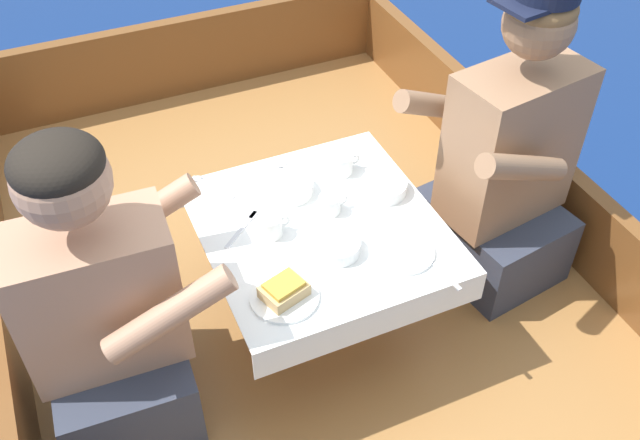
{
  "coord_description": "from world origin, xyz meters",
  "views": [
    {
      "loc": [
        -0.61,
        -1.48,
        2.18
      ],
      "look_at": [
        0.0,
        -0.09,
        0.78
      ],
      "focal_mm": 40.0,
      "sensor_mm": 36.0,
      "label": 1
    }
  ],
  "objects": [
    {
      "name": "utensil_fork_starboard",
      "position": [
        -0.2,
        -0.01,
        0.76
      ],
      "size": [
        0.14,
        0.13,
        0.0
      ],
      "rotation": [
        0.0,
        0.0,
        0.71
      ],
      "color": "silver",
      "rests_on": "cockpit_table"
    },
    {
      "name": "gunwale_port",
      "position": [
        -0.94,
        0.0,
        0.5
      ],
      "size": [
        0.06,
        2.91,
        0.31
      ],
      "primitive_type": "cube",
      "color": "brown",
      "rests_on": "boat_deck"
    },
    {
      "name": "plate_bread",
      "position": [
        0.17,
        -0.29,
        0.76
      ],
      "size": [
        0.18,
        0.18,
        0.01
      ],
      "color": "white",
      "rests_on": "cockpit_table"
    },
    {
      "name": "plate_sandwich",
      "position": [
        -0.2,
        -0.31,
        0.76
      ],
      "size": [
        0.19,
        0.19,
        0.01
      ],
      "color": "white",
      "rests_on": "cockpit_table"
    },
    {
      "name": "ground_plane",
      "position": [
        0.0,
        0.0,
        0.0
      ],
      "size": [
        60.0,
        60.0,
        0.0
      ],
      "primitive_type": "plane",
      "color": "navy"
    },
    {
      "name": "boat_deck",
      "position": [
        0.0,
        0.0,
        0.17
      ],
      "size": [
        1.94,
        2.91,
        0.35
      ],
      "primitive_type": "cube",
      "color": "#9E6B38",
      "rests_on": "ground_plane"
    },
    {
      "name": "sandwich",
      "position": [
        -0.2,
        -0.31,
        0.79
      ],
      "size": [
        0.13,
        0.12,
        0.05
      ],
      "rotation": [
        0.0,
        0.0,
        0.31
      ],
      "color": "tan",
      "rests_on": "plate_sandwich"
    },
    {
      "name": "gunwale_starboard",
      "position": [
        0.94,
        0.0,
        0.5
      ],
      "size": [
        0.06,
        2.91,
        0.31
      ],
      "primitive_type": "cube",
      "color": "brown",
      "rests_on": "boat_deck"
    },
    {
      "name": "utensil_spoon_starboard",
      "position": [
        -0.25,
        0.22,
        0.76
      ],
      "size": [
        0.1,
        0.15,
        0.01
      ],
      "rotation": [
        0.0,
        0.0,
        2.1
      ],
      "color": "silver",
      "rests_on": "cockpit_table"
    },
    {
      "name": "utensil_knife_starboard",
      "position": [
        0.23,
        -0.39,
        0.76
      ],
      "size": [
        0.04,
        0.17,
        0.0
      ],
      "rotation": [
        0.0,
        0.0,
        1.72
      ],
      "color": "silver",
      "rests_on": "cockpit_table"
    },
    {
      "name": "coffee_cup_port",
      "position": [
        0.16,
        0.11,
        0.79
      ],
      "size": [
        0.1,
        0.07,
        0.07
      ],
      "color": "white",
      "rests_on": "cockpit_table"
    },
    {
      "name": "coffee_cup_starboard",
      "position": [
        -0.14,
        -0.07,
        0.79
      ],
      "size": [
        0.1,
        0.07,
        0.06
      ],
      "color": "white",
      "rests_on": "cockpit_table"
    },
    {
      "name": "bowl_starboard_near",
      "position": [
        0.24,
        -0.03,
        0.78
      ],
      "size": [
        0.14,
        0.14,
        0.04
      ],
      "color": "white",
      "rests_on": "cockpit_table"
    },
    {
      "name": "utensil_spoon_center",
      "position": [
        0.03,
        0.18,
        0.76
      ],
      "size": [
        0.12,
        0.14,
        0.01
      ],
      "rotation": [
        0.0,
        0.0,
        2.28
      ],
      "color": "silver",
      "rests_on": "cockpit_table"
    },
    {
      "name": "bow_coaming",
      "position": [
        0.0,
        1.42,
        0.53
      ],
      "size": [
        1.82,
        0.06,
        0.36
      ],
      "primitive_type": "cube",
      "color": "brown",
      "rests_on": "boat_deck"
    },
    {
      "name": "bowl_center_far",
      "position": [
        -0.0,
        -0.21,
        0.78
      ],
      "size": [
        0.13,
        0.13,
        0.04
      ],
      "color": "white",
      "rests_on": "cockpit_table"
    },
    {
      "name": "person_port",
      "position": [
        -0.64,
        -0.17,
        0.74
      ],
      "size": [
        0.54,
        0.46,
        0.96
      ],
      "rotation": [
        0.0,
        0.0,
        -0.05
      ],
      "color": "#333847",
      "rests_on": "boat_deck"
    },
    {
      "name": "cockpit_table",
      "position": [
        0.0,
        -0.09,
        0.71
      ],
      "size": [
        0.68,
        0.72,
        0.41
      ],
      "color": "#B2B2B7",
      "rests_on": "boat_deck"
    },
    {
      "name": "bowl_port_near",
      "position": [
        -0.02,
        0.08,
        0.78
      ],
      "size": [
        0.14,
        0.14,
        0.04
      ],
      "color": "white",
      "rests_on": "cockpit_table"
    },
    {
      "name": "coffee_cup_center",
      "position": [
        0.05,
        -0.05,
        0.79
      ],
      "size": [
        0.09,
        0.06,
        0.06
      ],
      "color": "white",
      "rests_on": "cockpit_table"
    },
    {
      "name": "person_starboard",
      "position": [
        0.64,
        -0.1,
        0.77
      ],
      "size": [
        0.56,
        0.51,
        1.06
      ],
      "rotation": [
        0.0,
        0.0,
        3.29
      ],
      "color": "#333847",
      "rests_on": "boat_deck"
    },
    {
      "name": "utensil_knife_port",
      "position": [
        -0.02,
        0.18,
        0.76
      ],
      "size": [
        0.16,
        0.07,
        0.0
      ],
      "rotation": [
        0.0,
        0.0,
        2.8
      ],
      "color": "silver",
      "rests_on": "cockpit_table"
    }
  ]
}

